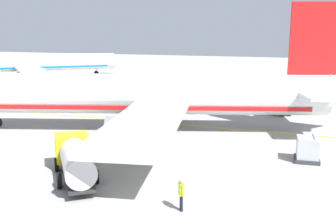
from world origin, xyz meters
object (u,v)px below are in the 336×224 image
object	(u,v)px
service_truck_fuel	(76,158)
service_truck_baggage	(282,103)
cargo_container_near	(308,149)
airliner_mid_apron	(35,63)
crew_loader_left	(181,192)
airliner_foreground	(140,95)

from	to	relation	value
service_truck_fuel	service_truck_baggage	distance (m)	27.80
service_truck_baggage	cargo_container_near	world-z (taller)	service_truck_baggage
cargo_container_near	airliner_mid_apron	bearing A→B (deg)	54.72
airliner_mid_apron	crew_loader_left	world-z (taller)	airliner_mid_apron
service_truck_fuel	crew_loader_left	bearing A→B (deg)	-104.66
airliner_mid_apron	service_truck_baggage	world-z (taller)	airliner_mid_apron
airliner_foreground	cargo_container_near	distance (m)	16.05
service_truck_fuel	service_truck_baggage	bearing A→B (deg)	-23.87
airliner_foreground	service_truck_baggage	distance (m)	17.63
airliner_mid_apron	crew_loader_left	distance (m)	66.83
service_truck_baggage	service_truck_fuel	bearing A→B (deg)	156.13
service_truck_fuel	service_truck_baggage	xyz separation A→B (m)	(25.42, -11.25, -0.23)
airliner_foreground	service_truck_baggage	xyz separation A→B (m)	(12.28, -12.45, -2.22)
airliner_mid_apron	service_truck_fuel	distance (m)	60.19
airliner_foreground	airliner_mid_apron	size ratio (longest dim) A/B	1.35
airliner_foreground	crew_loader_left	distance (m)	17.70
airliner_foreground	service_truck_fuel	xyz separation A→B (m)	(-13.13, -1.21, -1.99)
airliner_mid_apron	cargo_container_near	distance (m)	64.77
airliner_foreground	crew_loader_left	world-z (taller)	airliner_foreground
airliner_foreground	airliner_mid_apron	distance (m)	49.94
airliner_foreground	service_truck_fuel	bearing A→B (deg)	-174.75
airliner_mid_apron	cargo_container_near	size ratio (longest dim) A/B	15.49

